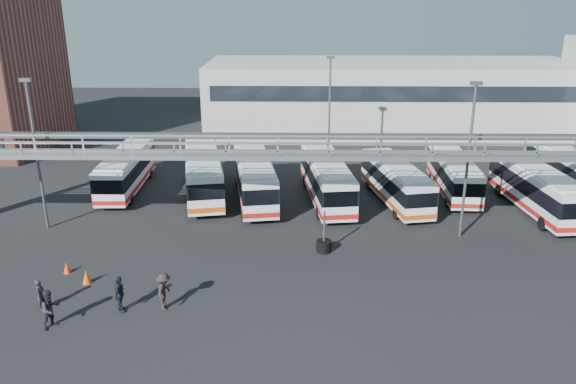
{
  "coord_description": "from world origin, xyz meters",
  "views": [
    {
      "loc": [
        1.18,
        -27.38,
        15.12
      ],
      "look_at": [
        0.6,
        6.0,
        3.41
      ],
      "focal_mm": 35.0,
      "sensor_mm": 36.0,
      "label": 1
    }
  ],
  "objects_px": {
    "bus_2": "(126,170)",
    "bus_7": "(453,173)",
    "bus_6": "(396,181)",
    "pedestrian_b": "(50,309)",
    "light_pole_left": "(36,147)",
    "pedestrian_c": "(164,291)",
    "light_pole_mid": "(469,153)",
    "tire_stack": "(324,245)",
    "pedestrian_d": "(120,294)",
    "bus_5": "(327,178)",
    "cone_right": "(87,277)",
    "bus_3": "(203,172)",
    "bus_8": "(537,188)",
    "bus_4": "(254,177)",
    "bus_9": "(566,168)",
    "cone_left": "(67,268)",
    "pedestrian_a": "(41,295)",
    "light_pole_back": "(329,108)"
  },
  "relations": [
    {
      "from": "bus_2",
      "to": "bus_7",
      "type": "bearing_deg",
      "value": -2.22
    },
    {
      "from": "bus_6",
      "to": "pedestrian_b",
      "type": "distance_m",
      "value": 26.11
    },
    {
      "from": "light_pole_left",
      "to": "pedestrian_c",
      "type": "bearing_deg",
      "value": -44.76
    },
    {
      "from": "light_pole_mid",
      "to": "tire_stack",
      "type": "height_order",
      "value": "light_pole_mid"
    },
    {
      "from": "light_pole_mid",
      "to": "pedestrian_d",
      "type": "bearing_deg",
      "value": -153.79
    },
    {
      "from": "bus_5",
      "to": "bus_6",
      "type": "xyz_separation_m",
      "value": [
        5.28,
        -0.2,
        -0.13
      ]
    },
    {
      "from": "bus_2",
      "to": "cone_right",
      "type": "bearing_deg",
      "value": -83.57
    },
    {
      "from": "bus_3",
      "to": "bus_8",
      "type": "xyz_separation_m",
      "value": [
        24.95,
        -3.17,
        -0.1
      ]
    },
    {
      "from": "bus_4",
      "to": "bus_9",
      "type": "relative_size",
      "value": 1.12
    },
    {
      "from": "cone_left",
      "to": "bus_4",
      "type": "bearing_deg",
      "value": 51.42
    },
    {
      "from": "light_pole_mid",
      "to": "bus_5",
      "type": "xyz_separation_m",
      "value": [
        -8.57,
        6.61,
        -3.87
      ]
    },
    {
      "from": "bus_5",
      "to": "tire_stack",
      "type": "xyz_separation_m",
      "value": [
        -0.57,
        -9.11,
        -1.41
      ]
    },
    {
      "from": "light_pole_left",
      "to": "bus_4",
      "type": "xyz_separation_m",
      "value": [
        13.86,
        5.83,
        -3.86
      ]
    },
    {
      "from": "light_pole_left",
      "to": "bus_4",
      "type": "bearing_deg",
      "value": 22.8
    },
    {
      "from": "pedestrian_a",
      "to": "light_pole_mid",
      "type": "bearing_deg",
      "value": -68.42
    },
    {
      "from": "bus_6",
      "to": "pedestrian_c",
      "type": "distance_m",
      "value": 21.28
    },
    {
      "from": "bus_7",
      "to": "bus_9",
      "type": "height_order",
      "value": "same"
    },
    {
      "from": "pedestrian_a",
      "to": "pedestrian_c",
      "type": "distance_m",
      "value": 6.27
    },
    {
      "from": "bus_8",
      "to": "cone_left",
      "type": "relative_size",
      "value": 17.08
    },
    {
      "from": "light_pole_left",
      "to": "cone_right",
      "type": "distance_m",
      "value": 10.95
    },
    {
      "from": "bus_9",
      "to": "pedestrian_d",
      "type": "bearing_deg",
      "value": -149.67
    },
    {
      "from": "bus_3",
      "to": "cone_right",
      "type": "bearing_deg",
      "value": -117.02
    },
    {
      "from": "bus_8",
      "to": "pedestrian_b",
      "type": "distance_m",
      "value": 33.29
    },
    {
      "from": "bus_2",
      "to": "bus_7",
      "type": "xyz_separation_m",
      "value": [
        26.4,
        -0.26,
        -0.06
      ]
    },
    {
      "from": "bus_4",
      "to": "pedestrian_a",
      "type": "distance_m",
      "value": 19.04
    },
    {
      "from": "light_pole_back",
      "to": "bus_9",
      "type": "relative_size",
      "value": 1.0
    },
    {
      "from": "pedestrian_c",
      "to": "bus_3",
      "type": "bearing_deg",
      "value": 5.93
    },
    {
      "from": "pedestrian_c",
      "to": "light_pole_left",
      "type": "bearing_deg",
      "value": 48.72
    },
    {
      "from": "bus_5",
      "to": "tire_stack",
      "type": "height_order",
      "value": "bus_5"
    },
    {
      "from": "light_pole_back",
      "to": "bus_9",
      "type": "height_order",
      "value": "light_pole_back"
    },
    {
      "from": "light_pole_mid",
      "to": "bus_4",
      "type": "height_order",
      "value": "light_pole_mid"
    },
    {
      "from": "bus_6",
      "to": "tire_stack",
      "type": "bearing_deg",
      "value": -133.89
    },
    {
      "from": "light_pole_back",
      "to": "bus_3",
      "type": "relative_size",
      "value": 0.86
    },
    {
      "from": "cone_left",
      "to": "pedestrian_d",
      "type": "bearing_deg",
      "value": -43.11
    },
    {
      "from": "bus_8",
      "to": "bus_9",
      "type": "xyz_separation_m",
      "value": [
        4.72,
        5.7,
        -0.14
      ]
    },
    {
      "from": "pedestrian_d",
      "to": "pedestrian_a",
      "type": "bearing_deg",
      "value": 88.95
    },
    {
      "from": "bus_3",
      "to": "cone_right",
      "type": "height_order",
      "value": "bus_3"
    },
    {
      "from": "light_pole_left",
      "to": "bus_9",
      "type": "distance_m",
      "value": 40.7
    },
    {
      "from": "bus_5",
      "to": "light_pole_mid",
      "type": "bearing_deg",
      "value": -44.81
    },
    {
      "from": "bus_2",
      "to": "bus_6",
      "type": "xyz_separation_m",
      "value": [
        21.43,
        -2.5,
        -0.03
      ]
    },
    {
      "from": "light_pole_back",
      "to": "pedestrian_c",
      "type": "height_order",
      "value": "light_pole_back"
    },
    {
      "from": "bus_4",
      "to": "bus_9",
      "type": "distance_m",
      "value": 25.79
    },
    {
      "from": "pedestrian_b",
      "to": "bus_8",
      "type": "bearing_deg",
      "value": -26.12
    },
    {
      "from": "bus_4",
      "to": "cone_left",
      "type": "bearing_deg",
      "value": -137.71
    },
    {
      "from": "bus_4",
      "to": "pedestrian_a",
      "type": "height_order",
      "value": "bus_4"
    },
    {
      "from": "bus_5",
      "to": "cone_left",
      "type": "height_order",
      "value": "bus_5"
    },
    {
      "from": "cone_right",
      "to": "bus_9",
      "type": "bearing_deg",
      "value": 26.85
    },
    {
      "from": "bus_7",
      "to": "pedestrian_c",
      "type": "relative_size",
      "value": 5.17
    },
    {
      "from": "light_pole_left",
      "to": "bus_7",
      "type": "relative_size",
      "value": 1.0
    },
    {
      "from": "bus_4",
      "to": "pedestrian_d",
      "type": "bearing_deg",
      "value": -117.73
    }
  ]
}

